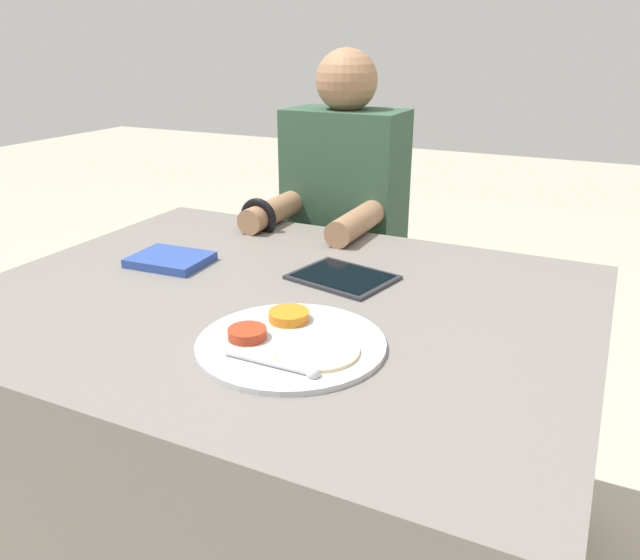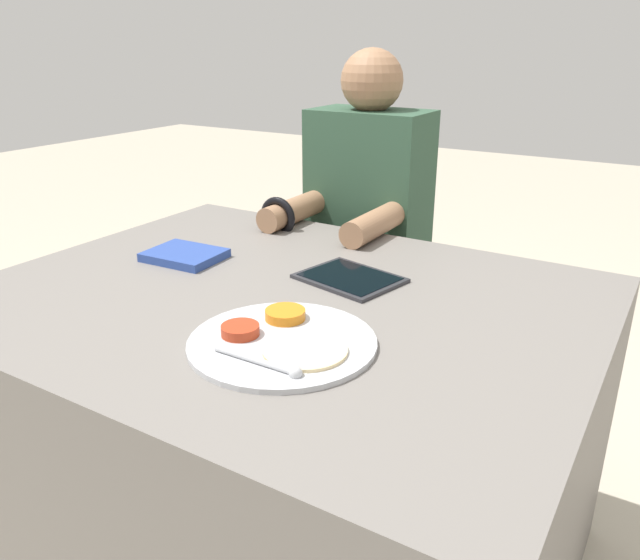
% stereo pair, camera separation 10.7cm
% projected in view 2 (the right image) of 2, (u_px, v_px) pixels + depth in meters
% --- Properties ---
extents(ground_plane, '(12.00, 12.00, 0.00)m').
position_uv_depth(ground_plane, '(287.00, 558.00, 1.54)').
color(ground_plane, '#B2A893').
extents(dining_table, '(1.25, 0.98, 0.71)m').
position_uv_depth(dining_table, '(284.00, 438.00, 1.41)').
color(dining_table, slate).
rests_on(dining_table, ground_plane).
extents(thali_tray, '(0.33, 0.33, 0.03)m').
position_uv_depth(thali_tray, '(282.00, 341.00, 1.07)').
color(thali_tray, '#B7BABF').
rests_on(thali_tray, dining_table).
extents(red_notebook, '(0.18, 0.15, 0.02)m').
position_uv_depth(red_notebook, '(185.00, 256.00, 1.48)').
color(red_notebook, silver).
rests_on(red_notebook, dining_table).
extents(tablet_device, '(0.24, 0.20, 0.01)m').
position_uv_depth(tablet_device, '(350.00, 278.00, 1.35)').
color(tablet_device, '#28282D').
rests_on(tablet_device, dining_table).
extents(person_diner, '(0.35, 0.45, 1.17)m').
position_uv_depth(person_diner, '(366.00, 260.00, 1.93)').
color(person_diner, black).
rests_on(person_diner, ground_plane).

